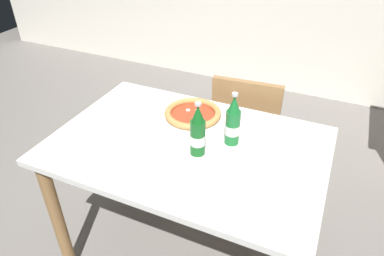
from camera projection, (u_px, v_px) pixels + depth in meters
ground_plane at (188, 250)px, 1.97m from camera, size 8.00×8.00×0.00m
dining_table_main at (188, 163)px, 1.61m from camera, size 1.20×0.80×0.75m
chair_behind_table at (246, 129)px, 2.12m from camera, size 0.43×0.43×0.85m
pizza_margherita_near at (193, 114)px, 1.71m from camera, size 0.30×0.30×0.04m
beer_bottle_left at (233, 123)px, 1.50m from camera, size 0.07×0.07×0.25m
beer_bottle_center at (198, 133)px, 1.43m from camera, size 0.07×0.07×0.25m
napkin_with_cutlery at (118, 107)px, 1.81m from camera, size 0.23×0.23×0.01m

